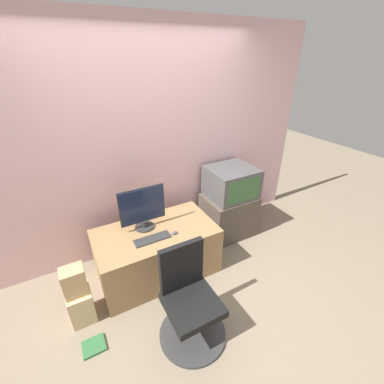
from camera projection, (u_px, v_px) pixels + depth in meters
The scene contains 12 objects.
ground_plane at pixel (204, 314), 2.51m from camera, with size 12.00×12.00×0.00m, color #7F705B.
wall_back at pixel (147, 147), 2.91m from camera, with size 4.40×0.05×2.60m.
desk at pixel (157, 251), 2.87m from camera, with size 1.28×0.71×0.58m.
side_stand at pixel (228, 215), 3.52m from camera, with size 0.65×0.52×0.58m.
main_monitor at pixel (143, 209), 2.67m from camera, with size 0.49×0.21×0.48m.
keyboard at pixel (152, 239), 2.60m from camera, with size 0.37×0.12×0.01m.
mouse at pixel (175, 233), 2.68m from camera, with size 0.06×0.04×0.03m.
crt_tv at pixel (231, 182), 3.30m from camera, with size 0.59×0.54×0.39m.
office_chair at pixel (190, 305), 2.20m from camera, with size 0.60×0.60×0.90m.
cardboard_box_lower at pixel (81, 305), 2.40m from camera, with size 0.21×0.25×0.34m.
cardboard_box_upper at pixel (74, 281), 2.25m from camera, with size 0.19×0.16×0.28m.
book at pixel (94, 346), 2.22m from camera, with size 0.19×0.17×0.02m.
Camera 1 is at (-0.89, -1.38, 2.24)m, focal length 24.00 mm.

